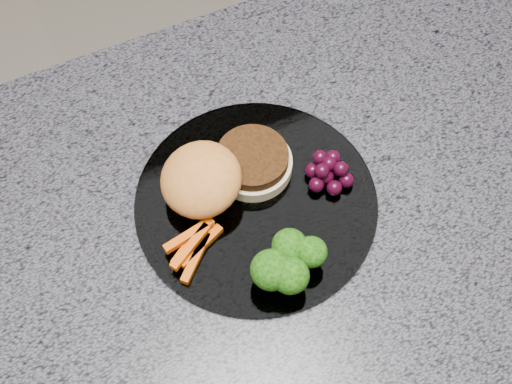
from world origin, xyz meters
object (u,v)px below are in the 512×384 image
island_cabinet (200,382)px  grape_bunch (329,171)px  plate (256,203)px  burger (220,175)px

island_cabinet → grape_bunch: bearing=6.0°
plate → burger: bearing=127.3°
island_cabinet → plate: bearing=13.0°
plate → burger: size_ratio=1.49×
island_cabinet → plate: 0.49m
plate → burger: burger is taller
grape_bunch → burger: bearing=160.1°
burger → grape_bunch: bearing=-41.4°
burger → island_cabinet: bearing=-166.1°
island_cabinet → grape_bunch: grape_bunch is taller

